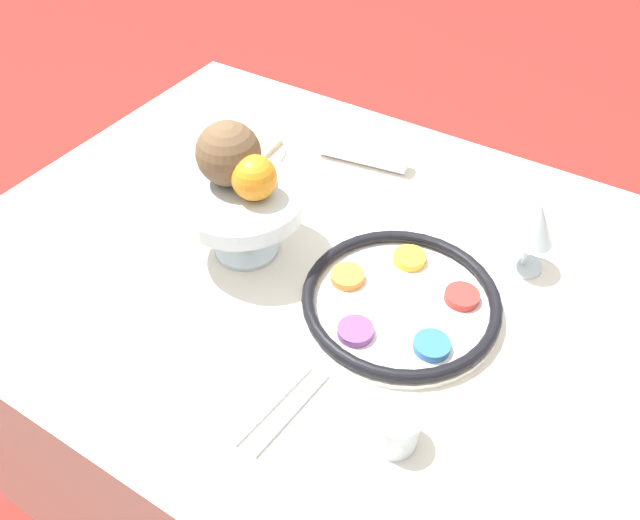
# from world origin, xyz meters

# --- Properties ---
(ground_plane) EXTENTS (8.00, 8.00, 0.00)m
(ground_plane) POSITION_xyz_m (0.00, 0.00, 0.00)
(ground_plane) COLOR maroon
(dining_table) EXTENTS (1.28, 0.96, 0.76)m
(dining_table) POSITION_xyz_m (0.00, 0.00, 0.38)
(dining_table) COLOR silver
(dining_table) RESTS_ON ground_plane
(seder_plate) EXTENTS (0.32, 0.32, 0.03)m
(seder_plate) POSITION_xyz_m (-0.15, 0.03, 0.77)
(seder_plate) COLOR white
(seder_plate) RESTS_ON dining_table
(wine_glass) EXTENTS (0.07, 0.07, 0.14)m
(wine_glass) POSITION_xyz_m (-0.28, -0.17, 0.85)
(wine_glass) COLOR silver
(wine_glass) RESTS_ON dining_table
(fruit_stand) EXTENTS (0.21, 0.21, 0.12)m
(fruit_stand) POSITION_xyz_m (0.14, 0.05, 0.86)
(fruit_stand) COLOR silver
(fruit_stand) RESTS_ON dining_table
(orange_fruit) EXTENTS (0.07, 0.07, 0.07)m
(orange_fruit) POSITION_xyz_m (0.12, 0.04, 0.92)
(orange_fruit) COLOR orange
(orange_fruit) RESTS_ON fruit_stand
(coconut) EXTENTS (0.11, 0.11, 0.11)m
(coconut) POSITION_xyz_m (0.18, 0.03, 0.93)
(coconut) COLOR brown
(coconut) RESTS_ON fruit_stand
(bread_plate) EXTENTS (0.16, 0.16, 0.02)m
(bread_plate) POSITION_xyz_m (0.32, -0.19, 0.76)
(bread_plate) COLOR silver
(bread_plate) RESTS_ON dining_table
(napkin_roll) EXTENTS (0.19, 0.07, 0.04)m
(napkin_roll) POSITION_xyz_m (0.10, -0.29, 0.78)
(napkin_roll) COLOR white
(napkin_roll) RESTS_ON dining_table
(cup_near) EXTENTS (0.06, 0.06, 0.06)m
(cup_near) POSITION_xyz_m (-0.24, 0.24, 0.79)
(cup_near) COLOR silver
(cup_near) RESTS_ON dining_table
(fork_left) EXTENTS (0.03, 0.16, 0.01)m
(fork_left) POSITION_xyz_m (-0.10, 0.28, 0.76)
(fork_left) COLOR silver
(fork_left) RESTS_ON dining_table
(fork_right) EXTENTS (0.04, 0.16, 0.01)m
(fork_right) POSITION_xyz_m (-0.07, 0.28, 0.76)
(fork_right) COLOR silver
(fork_right) RESTS_ON dining_table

